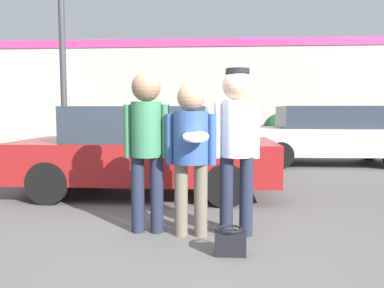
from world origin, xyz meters
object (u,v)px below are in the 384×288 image
Objects in this scene: handbag at (230,242)px; shrub at (281,131)px; person_right at (237,135)px; parked_car_near at (145,150)px; person_left at (147,137)px; parked_car_far at (327,135)px; person_middle_with_frisbee at (191,145)px.

shrub is at bearing 77.66° from handbag.
parked_car_near is at bearing 124.34° from person_right.
person_left is at bearing -108.32° from shrub.
parked_car_far is 3.35× the size of shrub.
person_middle_with_frisbee is at bearing 126.94° from handbag.
handbag is (0.92, -0.64, -0.97)m from person_left.
person_left is at bearing -78.53° from parked_car_near.
parked_car_far is (3.72, 5.86, -0.34)m from person_left.
person_right is at bearing -55.66° from parked_car_near.
person_middle_with_frisbee is at bearing -9.48° from person_left.
parked_car_near is 8.20m from shrub.
person_right is 2.56m from parked_car_near.
parked_car_far is (3.21, 5.94, -0.26)m from person_middle_with_frisbee.
person_left is 1.01m from person_right.
person_right is 9.73m from shrub.
parked_car_far is 7.10m from handbag.
parked_car_near is 14.18× the size of handbag.
person_left is at bearing 170.52° from person_middle_with_frisbee.
person_left is at bearing -122.37° from parked_car_far.
parked_car_near is 3.07m from handbag.
parked_car_near is 3.18× the size of shrub.
person_left reaches higher than handbag.
shrub is (2.12, 9.48, -0.46)m from person_right.
parked_car_far is at bearing 57.63° from person_left.
person_middle_with_frisbee is at bearing -118.36° from parked_car_far.
parked_car_far is 3.64m from shrub.
person_left is at bearing 145.33° from handbag.
parked_car_far reaches higher than shrub.
shrub is (2.62, 9.53, -0.35)m from person_middle_with_frisbee.
parked_car_far reaches higher than handbag.
person_left is at bearing 178.17° from person_right.
person_middle_with_frisbee reaches higher than handbag.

